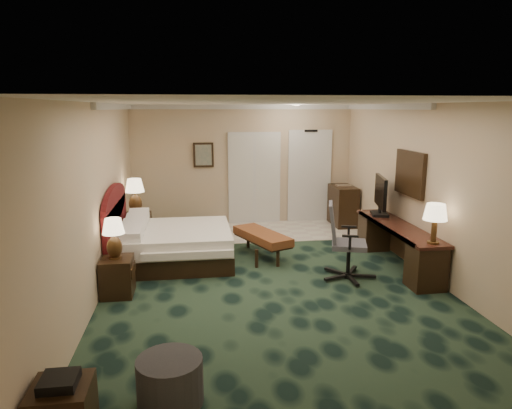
{
  "coord_description": "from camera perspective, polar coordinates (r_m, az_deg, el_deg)",
  "views": [
    {
      "loc": [
        -1.17,
        -6.55,
        2.62
      ],
      "look_at": [
        -0.15,
        0.6,
        1.09
      ],
      "focal_mm": 32.0,
      "sensor_mm": 36.0,
      "label": 1
    }
  ],
  "objects": [
    {
      "name": "floor",
      "position": [
        7.15,
        1.92,
        -9.58
      ],
      "size": [
        5.0,
        7.5,
        0.0
      ],
      "primitive_type": "cube",
      "color": "black",
      "rests_on": "ground"
    },
    {
      "name": "ceiling",
      "position": [
        6.65,
        2.08,
        12.61
      ],
      "size": [
        5.0,
        7.5,
        0.0
      ],
      "primitive_type": "cube",
      "color": "white",
      "rests_on": "wall_back"
    },
    {
      "name": "wall_back",
      "position": [
        10.44,
        -1.6,
        4.94
      ],
      "size": [
        5.0,
        0.0,
        2.7
      ],
      "primitive_type": "cube",
      "color": "#BDAE95",
      "rests_on": "ground"
    },
    {
      "name": "wall_front",
      "position": [
        3.29,
        13.68,
        -11.16
      ],
      "size": [
        5.0,
        0.0,
        2.7
      ],
      "primitive_type": "cube",
      "color": "#BDAE95",
      "rests_on": "ground"
    },
    {
      "name": "wall_left",
      "position": [
        6.8,
        -19.22,
        0.5
      ],
      "size": [
        0.0,
        7.5,
        2.7
      ],
      "primitive_type": "cube",
      "color": "#BDAE95",
      "rests_on": "ground"
    },
    {
      "name": "wall_right",
      "position": [
        7.61,
        20.87,
        1.54
      ],
      "size": [
        0.0,
        7.5,
        2.7
      ],
      "primitive_type": "cube",
      "color": "#BDAE95",
      "rests_on": "ground"
    },
    {
      "name": "crown_molding",
      "position": [
        6.65,
        2.08,
        12.18
      ],
      "size": [
        5.0,
        7.5,
        0.1
      ],
      "primitive_type": null,
      "color": "silver",
      "rests_on": "wall_back"
    },
    {
      "name": "tile_patch",
      "position": [
        10.02,
        4.12,
        -3.23
      ],
      "size": [
        3.2,
        1.7,
        0.01
      ],
      "primitive_type": "cube",
      "color": "beige",
      "rests_on": "ground"
    },
    {
      "name": "headboard",
      "position": [
        7.89,
        -17.12,
        -2.69
      ],
      "size": [
        0.12,
        2.0,
        1.4
      ],
      "primitive_type": null,
      "color": "#44070B",
      "rests_on": "ground"
    },
    {
      "name": "entry_door",
      "position": [
        10.74,
        6.69,
        3.44
      ],
      "size": [
        1.02,
        0.06,
        2.18
      ],
      "primitive_type": "cube",
      "color": "silver",
      "rests_on": "ground"
    },
    {
      "name": "closet_doors",
      "position": [
        10.47,
        -0.21,
        3.31
      ],
      "size": [
        1.2,
        0.06,
        2.1
      ],
      "primitive_type": "cube",
      "color": "#BAB8B2",
      "rests_on": "ground"
    },
    {
      "name": "wall_art",
      "position": [
        10.31,
        -6.59,
        6.18
      ],
      "size": [
        0.45,
        0.06,
        0.55
      ],
      "primitive_type": "cube",
      "color": "slate",
      "rests_on": "wall_back"
    },
    {
      "name": "wall_mirror",
      "position": [
        8.09,
        18.7,
        3.7
      ],
      "size": [
        0.05,
        0.95,
        0.75
      ],
      "primitive_type": "cube",
      "color": "white",
      "rests_on": "wall_right"
    },
    {
      "name": "bed",
      "position": [
        8.05,
        -9.9,
        -5.04
      ],
      "size": [
        1.86,
        1.73,
        0.59
      ],
      "primitive_type": "cube",
      "color": "white",
      "rests_on": "ground"
    },
    {
      "name": "nightstand_near",
      "position": [
        6.86,
        -16.93,
        -8.62
      ],
      "size": [
        0.44,
        0.5,
        0.55
      ],
      "primitive_type": "cube",
      "color": "black",
      "rests_on": "ground"
    },
    {
      "name": "nightstand_far",
      "position": [
        9.29,
        -14.47,
        -2.94
      ],
      "size": [
        0.48,
        0.55,
        0.6
      ],
      "primitive_type": "cube",
      "color": "black",
      "rests_on": "ground"
    },
    {
      "name": "lamp_near",
      "position": [
        6.7,
        -17.33,
        -4.08
      ],
      "size": [
        0.36,
        0.36,
        0.58
      ],
      "primitive_type": null,
      "rotation": [
        0.0,
        0.0,
        -0.21
      ],
      "color": "black",
      "rests_on": "nightstand_near"
    },
    {
      "name": "lamp_far",
      "position": [
        9.2,
        -14.87,
        1.01
      ],
      "size": [
        0.43,
        0.43,
        0.69
      ],
      "primitive_type": null,
      "rotation": [
        0.0,
        0.0,
        0.18
      ],
      "color": "black",
      "rests_on": "nightstand_far"
    },
    {
      "name": "bed_bench",
      "position": [
        8.23,
        0.76,
        -4.99
      ],
      "size": [
        0.95,
        1.41,
        0.45
      ],
      "primitive_type": "cube",
      "rotation": [
        0.0,
        0.0,
        0.4
      ],
      "color": "brown",
      "rests_on": "ground"
    },
    {
      "name": "ottoman",
      "position": [
        4.47,
        -10.7,
        -20.83
      ],
      "size": [
        0.75,
        0.75,
        0.43
      ],
      "primitive_type": "cylinder",
      "rotation": [
        0.0,
        0.0,
        -0.31
      ],
      "color": "#2C2C2F",
      "rests_on": "ground"
    },
    {
      "name": "desk",
      "position": [
        8.06,
        17.19,
        -4.95
      ],
      "size": [
        0.53,
        2.46,
        0.71
      ],
      "primitive_type": "cube",
      "color": "black",
      "rests_on": "ground"
    },
    {
      "name": "tv",
      "position": [
        8.54,
        15.29,
        1.03
      ],
      "size": [
        0.29,
        0.91,
        0.72
      ],
      "primitive_type": "cube",
      "rotation": [
        0.0,
        0.0,
        -0.23
      ],
      "color": "black",
      "rests_on": "desk"
    },
    {
      "name": "desk_lamp",
      "position": [
        7.01,
        21.43,
        -2.22
      ],
      "size": [
        0.37,
        0.37,
        0.59
      ],
      "primitive_type": null,
      "rotation": [
        0.0,
        0.0,
        -0.11
      ],
      "color": "black",
      "rests_on": "desk"
    },
    {
      "name": "desk_chair",
      "position": [
        7.24,
        11.56,
        -4.53
      ],
      "size": [
        0.86,
        0.83,
        1.2
      ],
      "primitive_type": null,
      "rotation": [
        0.0,
        0.0,
        -0.3
      ],
      "color": "#49484C",
      "rests_on": "ground"
    },
    {
      "name": "minibar",
      "position": [
        10.54,
        10.81,
        -0.16
      ],
      "size": [
        0.47,
        0.85,
        0.9
      ],
      "primitive_type": "cube",
      "color": "black",
      "rests_on": "ground"
    }
  ]
}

